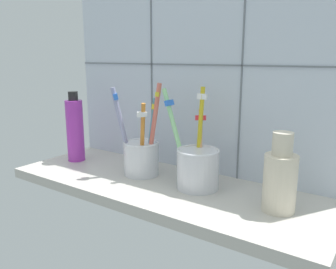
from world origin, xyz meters
The scene contains 6 objects.
counter_slab centered at (0.00, 0.00, 1.00)cm, with size 64.00×22.00×2.00cm, color #BCB7AD.
tile_wall_back centered at (0.00, 12.00, 22.50)cm, with size 64.00×2.20×45.00cm.
toothbrush_cup_left centered at (-6.64, 1.87, 6.39)cm, with size 9.47×7.49×19.00cm.
toothbrush_cup_right centered at (6.50, 2.05, 6.30)cm, with size 12.39×8.34×18.55cm.
ceramic_vase centered at (22.11, 0.81, 7.40)cm, with size 5.20×5.20×12.78cm.
soap_bottle centered at (-25.68, 1.08, 9.43)cm, with size 3.94×3.94×16.19cm.
Camera 1 is at (36.92, -51.49, 26.11)cm, focal length 37.16 mm.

